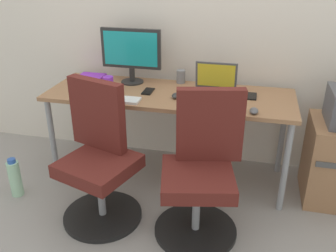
# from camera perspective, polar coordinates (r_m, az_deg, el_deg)

# --- Properties ---
(ground_plane) EXTENTS (5.28, 5.28, 0.00)m
(ground_plane) POSITION_cam_1_polar(r_m,az_deg,el_deg) (3.12, 0.21, -7.39)
(ground_plane) COLOR gray
(back_wall) EXTENTS (4.40, 0.04, 2.60)m
(back_wall) POSITION_cam_1_polar(r_m,az_deg,el_deg) (3.04, 2.03, 17.97)
(back_wall) COLOR silver
(back_wall) RESTS_ON ground
(desk) EXTENTS (1.85, 0.63, 0.72)m
(desk) POSITION_cam_1_polar(r_m,az_deg,el_deg) (2.82, 0.23, 3.89)
(desk) COLOR #996B47
(desk) RESTS_ON ground
(office_chair_left) EXTENTS (0.56, 0.56, 0.94)m
(office_chair_left) POSITION_cam_1_polar(r_m,az_deg,el_deg) (2.53, -10.51, -5.12)
(office_chair_left) COLOR black
(office_chair_left) RESTS_ON ground
(office_chair_right) EXTENTS (0.54, 0.54, 0.94)m
(office_chair_right) POSITION_cam_1_polar(r_m,az_deg,el_deg) (2.36, 5.10, -7.10)
(office_chair_right) COLOR black
(office_chair_right) RESTS_ON ground
(water_bottle_on_floor) EXTENTS (0.09, 0.09, 0.31)m
(water_bottle_on_floor) POSITION_cam_1_polar(r_m,az_deg,el_deg) (3.03, -22.39, -7.38)
(water_bottle_on_floor) COLOR #A5D8B2
(water_bottle_on_floor) RESTS_ON ground
(desktop_monitor) EXTENTS (0.48, 0.18, 0.43)m
(desktop_monitor) POSITION_cam_1_polar(r_m,az_deg,el_deg) (2.98, -5.68, 11.22)
(desktop_monitor) COLOR #262626
(desktop_monitor) RESTS_ON desk
(open_laptop) EXTENTS (0.31, 0.26, 0.23)m
(open_laptop) POSITION_cam_1_polar(r_m,az_deg,el_deg) (2.78, 7.13, 5.92)
(open_laptop) COLOR #4C4C51
(open_laptop) RESTS_ON desk
(keyboard_by_monitor) EXTENTS (0.34, 0.12, 0.02)m
(keyboard_by_monitor) POSITION_cam_1_polar(r_m,az_deg,el_deg) (2.68, -7.89, 4.10)
(keyboard_by_monitor) COLOR silver
(keyboard_by_monitor) RESTS_ON desk
(keyboard_by_laptop) EXTENTS (0.34, 0.12, 0.02)m
(keyboard_by_laptop) POSITION_cam_1_polar(r_m,az_deg,el_deg) (2.53, 6.93, 2.86)
(keyboard_by_laptop) COLOR #2D2D2D
(keyboard_by_laptop) RESTS_ON desk
(mouse_by_monitor) EXTENTS (0.06, 0.10, 0.03)m
(mouse_by_monitor) POSITION_cam_1_polar(r_m,az_deg,el_deg) (2.70, 1.20, 4.68)
(mouse_by_monitor) COLOR #2D2D2D
(mouse_by_monitor) RESTS_ON desk
(mouse_by_laptop) EXTENTS (0.06, 0.10, 0.03)m
(mouse_by_laptop) POSITION_cam_1_polar(r_m,az_deg,el_deg) (2.50, 13.03, 2.29)
(mouse_by_laptop) COLOR #515156
(mouse_by_laptop) RESTS_ON desk
(coffee_mug) EXTENTS (0.08, 0.08, 0.09)m
(coffee_mug) POSITION_cam_1_polar(r_m,az_deg,el_deg) (2.93, -9.15, 6.59)
(coffee_mug) COLOR purple
(coffee_mug) RESTS_ON desk
(pen_cup) EXTENTS (0.07, 0.07, 0.10)m
(pen_cup) POSITION_cam_1_polar(r_m,az_deg,el_deg) (3.01, 1.98, 7.58)
(pen_cup) COLOR slate
(pen_cup) RESTS_ON desk
(phone_near_monitor) EXTENTS (0.07, 0.14, 0.01)m
(phone_near_monitor) POSITION_cam_1_polar(r_m,az_deg,el_deg) (2.83, -3.06, 5.33)
(phone_near_monitor) COLOR black
(phone_near_monitor) RESTS_ON desk
(phone_near_laptop) EXTENTS (0.07, 0.14, 0.01)m
(phone_near_laptop) POSITION_cam_1_polar(r_m,az_deg,el_deg) (2.79, 12.70, 4.48)
(phone_near_laptop) COLOR black
(phone_near_laptop) RESTS_ON desk
(notebook) EXTENTS (0.21, 0.15, 0.03)m
(notebook) POSITION_cam_1_polar(r_m,az_deg,el_deg) (3.21, -11.61, 7.42)
(notebook) COLOR purple
(notebook) RESTS_ON desk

